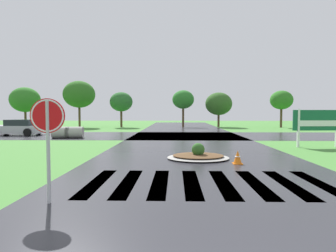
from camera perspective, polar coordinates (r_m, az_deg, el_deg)
The scene contains 10 objects.
asphalt_roadway at distance 12.98m, azimuth 5.52°, elevation -6.09°, with size 9.04×80.00×0.01m, color #2B2B30.
asphalt_cross_road at distance 23.98m, azimuth 3.67°, elevation -1.94°, with size 90.00×8.13×0.01m, color #2B2B30.
crosswalk_stripes at distance 8.30m, azimuth 7.86°, elevation -11.25°, with size 6.75×3.33×0.01m.
stop_sign at distance 6.76m, azimuth -22.94°, elevation 0.00°, with size 0.76×0.08×2.32m.
estate_billboard at distance 18.32m, azimuth 27.78°, elevation 0.72°, with size 2.90×0.31×2.17m.
median_island at distance 12.35m, azimuth 6.05°, elevation -5.94°, with size 2.66×2.26×0.68m.
car_silver_hatch at distance 27.64m, azimuth -27.92°, elevation -0.33°, with size 4.36×2.13×1.34m.
drainage_pipe_stack at distance 23.02m, azimuth -19.42°, elevation -1.22°, with size 2.35×1.13×0.87m.
traffic_cone at distance 11.41m, azimuth 13.76°, elevation -6.14°, with size 0.36×0.36×0.53m.
background_treeline at distance 37.17m, azimuth -7.82°, elevation 5.32°, with size 35.62×5.73×5.96m.
Camera 1 is at (-0.90, -2.78, 2.03)m, focal length 30.45 mm.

